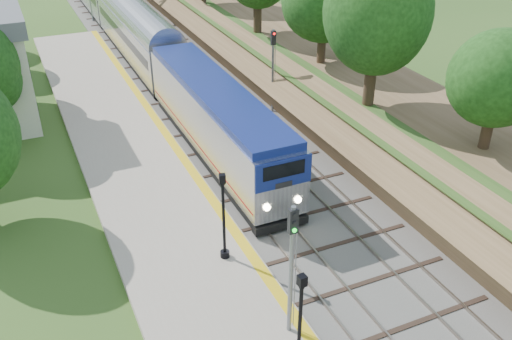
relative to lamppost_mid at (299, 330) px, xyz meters
name	(u,v)px	position (x,y,z in m)	size (l,w,h in m)	color
trackbed	(115,8)	(5.54, 58.32, -2.36)	(9.50, 170.00, 0.28)	#4C4944
platform	(153,197)	(-1.66, 14.32, -2.23)	(6.40, 68.00, 0.38)	gray
yellow_stripe	(201,183)	(1.19, 14.32, -2.04)	(0.55, 68.00, 0.01)	gold
trees_behind_platform	(20,114)	(-7.62, 18.98, 2.11)	(7.82, 53.32, 7.21)	#332316
lamppost_mid	(299,330)	(0.00, 0.00, 0.00)	(0.45, 0.45, 4.57)	black
lamppost_far	(224,222)	(0.00, 7.43, 0.00)	(0.45, 0.45, 4.56)	black
signal_platform	(292,258)	(0.64, 1.97, 1.64)	(0.35, 0.28, 6.00)	slate
signal_farside	(273,62)	(9.74, 22.51, 1.48)	(0.34, 0.27, 6.19)	slate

